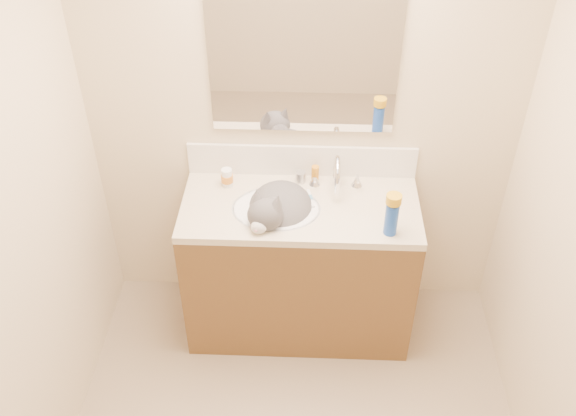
# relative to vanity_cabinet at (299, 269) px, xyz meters

# --- Properties ---
(room_shell) EXTENTS (2.24, 2.54, 2.52)m
(room_shell) POSITION_rel_vanity_cabinet_xyz_m (0.00, -0.97, 1.08)
(room_shell) COLOR beige
(room_shell) RESTS_ON ground
(vanity_cabinet) EXTENTS (1.20, 0.55, 0.82)m
(vanity_cabinet) POSITION_rel_vanity_cabinet_xyz_m (0.00, 0.00, 0.00)
(vanity_cabinet) COLOR brown
(vanity_cabinet) RESTS_ON ground
(counter_slab) EXTENTS (1.20, 0.55, 0.04)m
(counter_slab) POSITION_rel_vanity_cabinet_xyz_m (0.00, 0.00, 0.43)
(counter_slab) COLOR beige
(counter_slab) RESTS_ON vanity_cabinet
(basin) EXTENTS (0.45, 0.36, 0.14)m
(basin) POSITION_rel_vanity_cabinet_xyz_m (-0.12, -0.03, 0.38)
(basin) COLOR white
(basin) RESTS_ON vanity_cabinet
(faucet) EXTENTS (0.28, 0.20, 0.21)m
(faucet) POSITION_rel_vanity_cabinet_xyz_m (0.18, 0.14, 0.54)
(faucet) COLOR silver
(faucet) RESTS_ON counter_slab
(cat) EXTENTS (0.45, 0.50, 0.35)m
(cat) POSITION_rel_vanity_cabinet_xyz_m (-0.11, -0.03, 0.43)
(cat) COLOR #4B494B
(cat) RESTS_ON basin
(backsplash) EXTENTS (1.20, 0.02, 0.18)m
(backsplash) POSITION_rel_vanity_cabinet_xyz_m (0.00, 0.26, 0.54)
(backsplash) COLOR white
(backsplash) RESTS_ON counter_slab
(mirror) EXTENTS (0.90, 0.02, 0.80)m
(mirror) POSITION_rel_vanity_cabinet_xyz_m (0.00, 0.26, 1.13)
(mirror) COLOR white
(mirror) RESTS_ON room_shell
(pill_bottle) EXTENTS (0.07, 0.07, 0.10)m
(pill_bottle) POSITION_rel_vanity_cabinet_xyz_m (-0.38, 0.15, 0.50)
(pill_bottle) COLOR white
(pill_bottle) RESTS_ON counter_slab
(pill_label) EXTENTS (0.08, 0.08, 0.04)m
(pill_label) POSITION_rel_vanity_cabinet_xyz_m (-0.38, 0.15, 0.50)
(pill_label) COLOR orange
(pill_label) RESTS_ON pill_bottle
(silver_jar) EXTENTS (0.07, 0.07, 0.06)m
(silver_jar) POSITION_rel_vanity_cabinet_xyz_m (-0.00, 0.20, 0.48)
(silver_jar) COLOR #B7B7BC
(silver_jar) RESTS_ON counter_slab
(amber_bottle) EXTENTS (0.05, 0.05, 0.10)m
(amber_bottle) POSITION_rel_vanity_cabinet_xyz_m (0.07, 0.20, 0.50)
(amber_bottle) COLOR orange
(amber_bottle) RESTS_ON counter_slab
(toothbrush) EXTENTS (0.05, 0.14, 0.01)m
(toothbrush) POSITION_rel_vanity_cabinet_xyz_m (0.05, 0.05, 0.46)
(toothbrush) COLOR white
(toothbrush) RESTS_ON counter_slab
(toothbrush_head) EXTENTS (0.02, 0.04, 0.02)m
(toothbrush_head) POSITION_rel_vanity_cabinet_xyz_m (0.05, 0.05, 0.46)
(toothbrush_head) COLOR #5999BE
(toothbrush_head) RESTS_ON counter_slab
(spray_can) EXTENTS (0.08, 0.08, 0.17)m
(spray_can) POSITION_rel_vanity_cabinet_xyz_m (0.43, -0.19, 0.54)
(spray_can) COLOR #1946B3
(spray_can) RESTS_ON counter_slab
(spray_cap) EXTENTS (0.10, 0.10, 0.04)m
(spray_cap) POSITION_rel_vanity_cabinet_xyz_m (0.43, -0.19, 0.65)
(spray_cap) COLOR gold
(spray_cap) RESTS_ON spray_can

